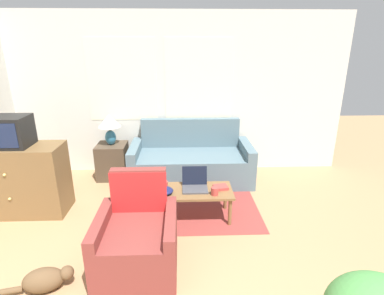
# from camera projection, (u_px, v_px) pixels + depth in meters

# --- Properties ---
(wall_back) EXTENTS (5.95, 0.06, 2.60)m
(wall_back) POSITION_uv_depth(u_px,v_px,m) (166.00, 95.00, 4.92)
(wall_back) COLOR silver
(wall_back) RESTS_ON ground_plane
(rug) EXTENTS (1.75, 1.92, 0.01)m
(rug) POSITION_uv_depth(u_px,v_px,m) (191.00, 196.00, 4.35)
(rug) COLOR brown
(rug) RESTS_ON ground_plane
(couch) EXTENTS (1.90, 0.87, 0.94)m
(couch) POSITION_uv_depth(u_px,v_px,m) (191.00, 162.00, 4.84)
(couch) COLOR slate
(couch) RESTS_ON ground_plane
(armchair) EXTENTS (0.76, 0.78, 0.91)m
(armchair) POSITION_uv_depth(u_px,v_px,m) (138.00, 240.00, 2.92)
(armchair) COLOR brown
(armchair) RESTS_ON ground_plane
(tv_dresser) EXTENTS (1.17, 0.52, 0.91)m
(tv_dresser) POSITION_uv_depth(u_px,v_px,m) (18.00, 180.00, 3.81)
(tv_dresser) COLOR brown
(tv_dresser) RESTS_ON ground_plane
(television) EXTENTS (0.48, 0.39, 0.37)m
(television) POSITION_uv_depth(u_px,v_px,m) (8.00, 132.00, 3.60)
(television) COLOR black
(television) RESTS_ON tv_dresser
(side_table) EXTENTS (0.47, 0.47, 0.57)m
(side_table) POSITION_uv_depth(u_px,v_px,m) (113.00, 161.00, 4.90)
(side_table) COLOR #4C3D2D
(side_table) RESTS_ON ground_plane
(table_lamp) EXTENTS (0.35, 0.35, 0.49)m
(table_lamp) POSITION_uv_depth(u_px,v_px,m) (109.00, 124.00, 4.70)
(table_lamp) COLOR teal
(table_lamp) RESTS_ON side_table
(coffee_table) EXTENTS (0.97, 0.48, 0.38)m
(coffee_table) POSITION_uv_depth(u_px,v_px,m) (193.00, 193.00, 3.72)
(coffee_table) COLOR brown
(coffee_table) RESTS_ON ground_plane
(laptop) EXTENTS (0.31, 0.30, 0.25)m
(laptop) POSITION_uv_depth(u_px,v_px,m) (195.00, 184.00, 3.74)
(laptop) COLOR #47474C
(laptop) RESTS_ON coffee_table
(cup_navy) EXTENTS (0.10, 0.10, 0.07)m
(cup_navy) POSITION_uv_depth(u_px,v_px,m) (164.00, 184.00, 3.78)
(cup_navy) COLOR #B23D38
(cup_navy) RESTS_ON coffee_table
(cup_yellow) EXTENTS (0.09, 0.09, 0.09)m
(cup_yellow) POSITION_uv_depth(u_px,v_px,m) (215.00, 191.00, 3.57)
(cup_yellow) COLOR #B23D38
(cup_yellow) RESTS_ON coffee_table
(snack_bowl) EXTENTS (0.20, 0.20, 0.07)m
(snack_bowl) POSITION_uv_depth(u_px,v_px,m) (165.00, 191.00, 3.60)
(snack_bowl) COLOR #191E4C
(snack_bowl) RESTS_ON coffee_table
(book_red) EXTENTS (0.19, 0.17, 0.04)m
(book_red) POSITION_uv_depth(u_px,v_px,m) (221.00, 187.00, 3.74)
(book_red) COLOR #B23D38
(book_red) RESTS_ON coffee_table
(cat_black) EXTENTS (0.62, 0.29, 0.22)m
(cat_black) POSITION_uv_depth(u_px,v_px,m) (45.00, 280.00, 2.65)
(cat_black) COLOR brown
(cat_black) RESTS_ON ground_plane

